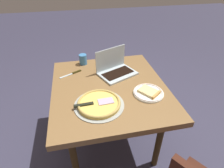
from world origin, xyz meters
TOP-DOWN VIEW (x-y plane):
  - ground_plane at (0.00, 0.00)m, footprint 12.00×12.00m
  - dining_table at (0.00, 0.00)m, footprint 1.05×0.96m
  - laptop at (-0.20, 0.10)m, footprint 0.34×0.39m
  - pizza_plate at (0.17, 0.29)m, footprint 0.24×0.24m
  - pizza_tray at (0.23, -0.12)m, footprint 0.37×0.37m
  - table_knife at (-0.27, -0.30)m, footprint 0.12×0.20m
  - drink_cup at (-0.44, -0.18)m, footprint 0.08×0.08m

SIDE VIEW (x-z plane):
  - ground_plane at x=0.00m, z-range 0.00..0.00m
  - dining_table at x=0.00m, z-range 0.28..0.98m
  - table_knife at x=-0.27m, z-range 0.70..0.71m
  - pizza_plate at x=0.17m, z-range 0.70..0.74m
  - pizza_tray at x=0.23m, z-range 0.70..0.74m
  - laptop at x=-0.20m, z-range 0.64..0.86m
  - drink_cup at x=-0.44m, z-range 0.71..0.81m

